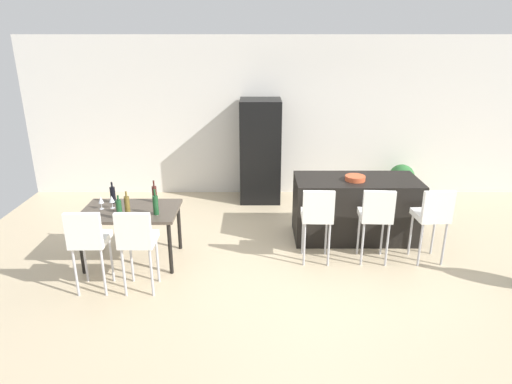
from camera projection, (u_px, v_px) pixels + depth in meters
The scene contains 19 objects.
ground_plane at pixel (310, 258), 6.06m from camera, with size 10.00×10.00×0.00m, color #C6B28E.
back_wall at pixel (296, 117), 8.18m from camera, with size 10.00×0.12×2.90m, color silver.
kitchen_island at pixel (354, 208), 6.57m from camera, with size 1.79×0.83×0.92m, color black.
bar_chair_left at pixel (317, 214), 5.74m from camera, with size 0.41×0.41×1.05m.
bar_chair_middle at pixel (375, 214), 5.74m from camera, with size 0.42×0.42×1.05m.
bar_chair_right at pixel (432, 214), 5.74m from camera, with size 0.43×0.43×1.05m.
dining_table at pixel (130, 215), 5.79m from camera, with size 1.24×0.81×0.74m.
dining_chair_near at pixel (87, 238), 5.06m from camera, with size 0.41×0.41×1.05m.
dining_chair_far at pixel (136, 238), 5.06m from camera, with size 0.40×0.40×1.05m.
wine_bottle_far at pixel (118, 209), 5.43m from camera, with size 0.07×0.07×0.31m.
wine_bottle_left at pixel (155, 205), 5.57m from camera, with size 0.07×0.07×0.34m.
wine_bottle_corner at pixel (112, 195), 5.97m from camera, with size 0.07×0.07×0.29m.
wine_bottle_inner at pixel (154, 194), 5.99m from camera, with size 0.06×0.06×0.31m.
wine_bottle_near at pixel (126, 205), 5.58m from camera, with size 0.07×0.07×0.31m.
wine_glass_middle at pixel (111, 199), 5.77m from camera, with size 0.07×0.07×0.17m.
wine_glass_right at pixel (100, 200), 5.75m from camera, with size 0.07×0.07×0.17m.
refrigerator at pixel (260, 151), 7.95m from camera, with size 0.72×0.68×1.84m, color black.
fruit_bowl at pixel (355, 178), 6.33m from camera, with size 0.29×0.29×0.07m, color #C6512D.
potted_plant at pixel (401, 179), 8.12m from camera, with size 0.47×0.47×0.66m.
Camera 1 is at (-0.75, -5.40, 2.90)m, focal length 31.03 mm.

